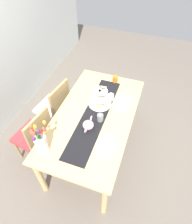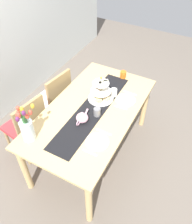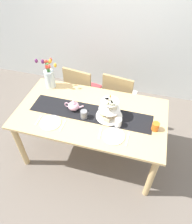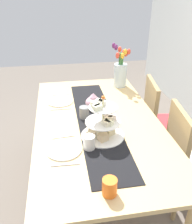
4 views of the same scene
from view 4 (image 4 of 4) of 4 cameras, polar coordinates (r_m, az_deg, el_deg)
The scene contains 17 objects.
ground_plane at distance 2.34m, azimuth 0.26°, elevation -18.55°, with size 8.00×8.00×0.00m, color #6B6056.
dining_table at distance 1.91m, azimuth 0.31°, elevation -4.72°, with size 1.72×0.94×0.78m.
chair_left at distance 2.48m, azimuth 15.03°, elevation -1.90°, with size 0.48×0.48×0.91m.
chair_right at distance 2.06m, azimuth 21.17°, elevation -9.78°, with size 0.47×0.47×0.91m.
table_runner at distance 1.85m, azimuth 0.14°, elevation -1.98°, with size 1.41×0.29×0.00m, color black.
tiered_cake_stand at distance 1.62m, azimuth 1.42°, elevation -2.77°, with size 0.30×0.30×0.30m.
teapot at distance 2.00m, azimuth -0.67°, elevation 2.40°, with size 0.24×0.13×0.14m.
tulip_vase at distance 2.43m, azimuth 5.81°, elevation 9.65°, with size 0.26×0.15×0.42m.
dinner_plate_left at distance 2.17m, azimuth -8.49°, elevation 2.57°, with size 0.23×0.23×0.01m, color white.
fork_left at distance 2.30m, azimuth -8.61°, elevation 4.08°, with size 0.02×0.15×0.01m, color silver.
knife_left at distance 2.04m, azimuth -8.35°, elevation 0.75°, with size 0.01×0.17×0.01m, color silver.
dinner_plate_right at distance 1.56m, azimuth -7.60°, elevation -8.75°, with size 0.23×0.23×0.01m, color white.
fork_right at distance 1.68m, azimuth -7.84°, elevation -5.83°, with size 0.02×0.15×0.01m, color silver.
knife_right at distance 1.45m, azimuth -7.32°, elevation -12.26°, with size 0.01×0.17×0.01m, color silver.
mug_grey at distance 1.86m, azimuth -2.80°, elevation -0.12°, with size 0.08×0.08×0.10m, color slate.
mug_white_text at distance 1.53m, azimuth -1.66°, elevation -7.23°, with size 0.08×0.08×0.10m, color white.
mug_orange at distance 1.25m, azimuth 3.25°, elevation -17.35°, with size 0.08×0.08×0.10m, color orange.
Camera 4 is at (1.57, -0.27, 1.72)m, focal length 38.50 mm.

